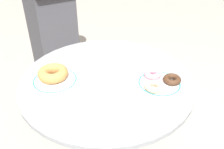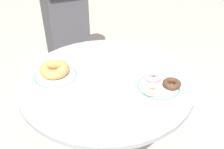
{
  "view_description": "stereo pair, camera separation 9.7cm",
  "coord_description": "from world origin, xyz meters",
  "views": [
    {
      "loc": [
        -0.01,
        -0.8,
        1.3
      ],
      "look_at": [
        0.02,
        0.0,
        0.75
      ],
      "focal_mm": 39.71,
      "sensor_mm": 36.0,
      "label": 1
    },
    {
      "loc": [
        0.09,
        -0.8,
        1.3
      ],
      "look_at": [
        0.02,
        0.0,
        0.75
      ],
      "focal_mm": 39.71,
      "sensor_mm": 36.0,
      "label": 2
    }
  ],
  "objects": [
    {
      "name": "donut_chocolate",
      "position": [
        0.25,
        -0.05,
        0.76
      ],
      "size": [
        0.1,
        0.1,
        0.02
      ],
      "primitive_type": "torus",
      "rotation": [
        0.0,
        0.0,
        5.52
      ],
      "color": "#422819",
      "rests_on": "plate_right"
    },
    {
      "name": "donut_old_fashioned",
      "position": [
        -0.21,
        -0.0,
        0.77
      ],
      "size": [
        0.14,
        0.14,
        0.04
      ],
      "primitive_type": "torus",
      "rotation": [
        0.0,
        0.0,
        3.37
      ],
      "color": "#BC7F42",
      "rests_on": "plate_left"
    },
    {
      "name": "donut_glazed",
      "position": [
        0.17,
        -0.09,
        0.76
      ],
      "size": [
        0.09,
        0.09,
        0.02
      ],
      "primitive_type": "torus",
      "rotation": [
        0.0,
        0.0,
        5.31
      ],
      "color": "#E0B789",
      "rests_on": "plate_right"
    },
    {
      "name": "donut_pink_frosted",
      "position": [
        0.18,
        -0.01,
        0.76
      ],
      "size": [
        0.07,
        0.07,
        0.02
      ],
      "primitive_type": "torus",
      "rotation": [
        0.0,
        0.0,
        3.09
      ],
      "color": "pink",
      "rests_on": "plate_right"
    },
    {
      "name": "plate_left",
      "position": [
        -0.2,
        -0.01,
        0.74
      ],
      "size": [
        0.17,
        0.17,
        0.01
      ],
      "color": "white",
      "rests_on": "cafe_table"
    },
    {
      "name": "plate_right",
      "position": [
        0.2,
        -0.05,
        0.74
      ],
      "size": [
        0.16,
        0.16,
        0.01
      ],
      "color": "white",
      "rests_on": "cafe_table"
    },
    {
      "name": "cafe_table",
      "position": [
        0.0,
        0.0,
        0.48
      ],
      "size": [
        0.68,
        0.68,
        0.74
      ],
      "color": "gray",
      "rests_on": "ground"
    },
    {
      "name": "paper_napkin",
      "position": [
        -0.08,
        -0.15,
        0.74
      ],
      "size": [
        0.12,
        0.12,
        0.01
      ],
      "primitive_type": "cube",
      "rotation": [
        0.0,
        0.0,
        0.13
      ],
      "color": "white",
      "rests_on": "cafe_table"
    }
  ]
}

